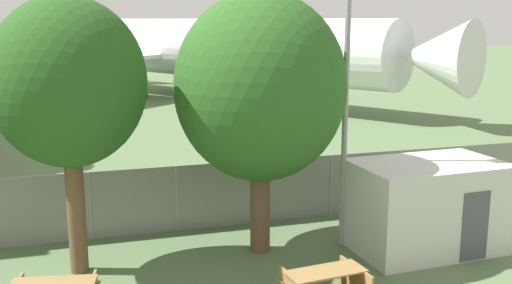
{
  "coord_description": "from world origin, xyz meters",
  "views": [
    {
      "loc": [
        -5.29,
        -5.96,
        6.39
      ],
      "look_at": [
        0.88,
        14.49,
        2.0
      ],
      "focal_mm": 42.0,
      "sensor_mm": 36.0,
      "label": 1
    }
  ],
  "objects_px": {
    "portable_cabin": "(427,206)",
    "tree_behind_benches": "(260,88)",
    "airplane": "(180,47)",
    "picnic_bench_near_cabin": "(326,282)",
    "tree_left_of_cabin": "(68,84)"
  },
  "relations": [
    {
      "from": "airplane",
      "to": "picnic_bench_near_cabin",
      "type": "xyz_separation_m",
      "value": [
        -3.24,
        -37.98,
        -3.62
      ]
    },
    {
      "from": "airplane",
      "to": "portable_cabin",
      "type": "relative_size",
      "value": 10.16
    },
    {
      "from": "picnic_bench_near_cabin",
      "to": "airplane",
      "type": "bearing_deg",
      "value": 85.13
    },
    {
      "from": "portable_cabin",
      "to": "tree_left_of_cabin",
      "type": "distance_m",
      "value": 10.16
    },
    {
      "from": "airplane",
      "to": "tree_behind_benches",
      "type": "xyz_separation_m",
      "value": [
        -3.74,
        -34.52,
        0.49
      ]
    },
    {
      "from": "portable_cabin",
      "to": "picnic_bench_near_cabin",
      "type": "xyz_separation_m",
      "value": [
        -4.03,
        -2.24,
        -0.77
      ]
    },
    {
      "from": "picnic_bench_near_cabin",
      "to": "tree_behind_benches",
      "type": "distance_m",
      "value": 5.4
    },
    {
      "from": "picnic_bench_near_cabin",
      "to": "tree_behind_benches",
      "type": "xyz_separation_m",
      "value": [
        -0.5,
        3.46,
        4.11
      ]
    },
    {
      "from": "picnic_bench_near_cabin",
      "to": "tree_behind_benches",
      "type": "height_order",
      "value": "tree_behind_benches"
    },
    {
      "from": "airplane",
      "to": "tree_behind_benches",
      "type": "distance_m",
      "value": 34.73
    },
    {
      "from": "portable_cabin",
      "to": "tree_behind_benches",
      "type": "distance_m",
      "value": 5.76
    },
    {
      "from": "picnic_bench_near_cabin",
      "to": "tree_left_of_cabin",
      "type": "height_order",
      "value": "tree_left_of_cabin"
    },
    {
      "from": "picnic_bench_near_cabin",
      "to": "tree_behind_benches",
      "type": "relative_size",
      "value": 0.27
    },
    {
      "from": "picnic_bench_near_cabin",
      "to": "portable_cabin",
      "type": "bearing_deg",
      "value": 29.12
    },
    {
      "from": "portable_cabin",
      "to": "tree_behind_benches",
      "type": "relative_size",
      "value": 0.59
    }
  ]
}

